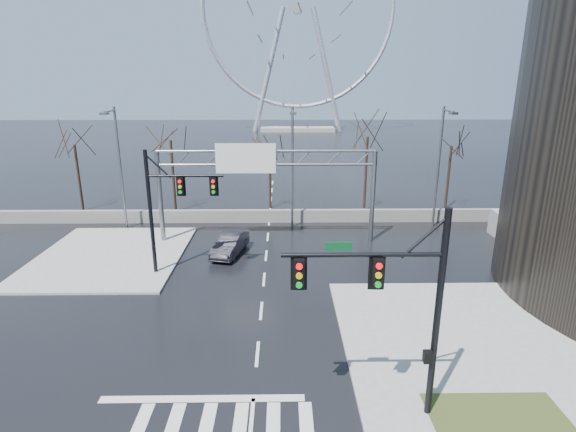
{
  "coord_description": "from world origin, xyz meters",
  "views": [
    {
      "loc": [
        1.15,
        -17.75,
        11.88
      ],
      "look_at": [
        1.51,
        8.47,
        4.0
      ],
      "focal_mm": 28.0,
      "sensor_mm": 36.0,
      "label": 1
    }
  ],
  "objects_px": {
    "ferris_wheel": "(298,17)",
    "sign_gantry": "(261,176)",
    "car": "(230,244)",
    "signal_mast_near": "(400,297)",
    "signal_mast_far": "(168,201)"
  },
  "relations": [
    {
      "from": "signal_mast_near",
      "to": "car",
      "type": "bearing_deg",
      "value": 115.22
    },
    {
      "from": "car",
      "to": "ferris_wheel",
      "type": "bearing_deg",
      "value": 98.14
    },
    {
      "from": "sign_gantry",
      "to": "ferris_wheel",
      "type": "bearing_deg",
      "value": 86.16
    },
    {
      "from": "car",
      "to": "signal_mast_far",
      "type": "bearing_deg",
      "value": -120.37
    },
    {
      "from": "ferris_wheel",
      "to": "car",
      "type": "xyz_separation_m",
      "value": [
        -7.59,
        -82.62,
        -25.4
      ]
    },
    {
      "from": "signal_mast_near",
      "to": "car",
      "type": "distance_m",
      "value": 18.62
    },
    {
      "from": "signal_mast_near",
      "to": "signal_mast_far",
      "type": "xyz_separation_m",
      "value": [
        -11.01,
        13.0,
        -0.04
      ]
    },
    {
      "from": "signal_mast_far",
      "to": "car",
      "type": "height_order",
      "value": "signal_mast_far"
    },
    {
      "from": "signal_mast_near",
      "to": "sign_gantry",
      "type": "height_order",
      "value": "signal_mast_near"
    },
    {
      "from": "signal_mast_far",
      "to": "sign_gantry",
      "type": "distance_m",
      "value": 8.14
    },
    {
      "from": "signal_mast_near",
      "to": "ferris_wheel",
      "type": "bearing_deg",
      "value": 90.08
    },
    {
      "from": "car",
      "to": "signal_mast_near",
      "type": "bearing_deg",
      "value": -51.39
    },
    {
      "from": "signal_mast_far",
      "to": "car",
      "type": "distance_m",
      "value": 6.27
    },
    {
      "from": "ferris_wheel",
      "to": "sign_gantry",
      "type": "bearing_deg",
      "value": -93.84
    },
    {
      "from": "signal_mast_far",
      "to": "sign_gantry",
      "type": "relative_size",
      "value": 0.49
    }
  ]
}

